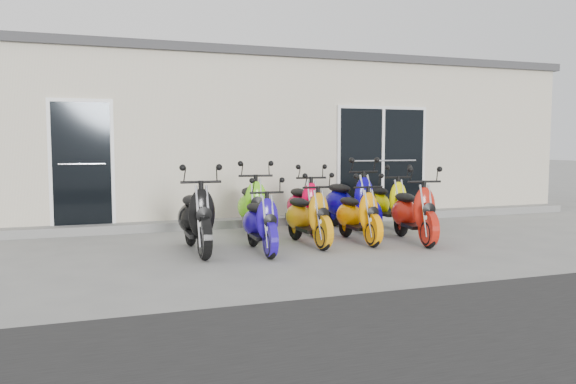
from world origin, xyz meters
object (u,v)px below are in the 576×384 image
scooter_front_black (196,208)px  scooter_back_green (252,198)px  scooter_front_red (414,204)px  scooter_back_yellow (387,196)px  scooter_front_blue (261,214)px  scooter_front_orange_b (358,207)px  scooter_back_blue (351,194)px  scooter_front_orange_a (308,208)px  scooter_back_red (304,198)px

scooter_front_black → scooter_back_green: bearing=45.4°
scooter_front_red → scooter_back_yellow: scooter_front_red is taller
scooter_front_blue → scooter_front_orange_b: size_ratio=0.99×
scooter_front_black → scooter_front_orange_b: scooter_front_black is taller
scooter_front_blue → scooter_back_green: bearing=80.7°
scooter_front_blue → scooter_back_yellow: scooter_back_yellow is taller
scooter_back_blue → scooter_back_yellow: bearing=0.2°
scooter_front_black → scooter_front_red: scooter_front_black is taller
scooter_front_blue → scooter_back_yellow: (2.88, 1.52, 0.04)m
scooter_front_black → scooter_front_orange_a: scooter_front_black is taller
scooter_front_red → scooter_back_red: bearing=139.5°
scooter_front_orange_b → scooter_back_green: scooter_back_green is taller
scooter_back_green → scooter_back_yellow: bearing=9.3°
scooter_front_orange_a → scooter_front_orange_b: size_ratio=1.02×
scooter_front_orange_a → scooter_back_red: bearing=67.8°
scooter_back_blue → scooter_front_blue: bearing=-152.2°
scooter_back_green → scooter_back_red: (0.95, 0.05, -0.03)m
scooter_front_orange_a → scooter_front_orange_b: scooter_front_orange_a is taller
scooter_front_orange_a → scooter_front_red: size_ratio=0.93×
scooter_front_orange_b → scooter_back_yellow: size_ratio=0.93×
scooter_front_blue → scooter_front_orange_a: 0.91m
scooter_back_green → scooter_back_yellow: (2.60, 0.07, -0.05)m
scooter_front_orange_a → scooter_back_red: size_ratio=0.93×
scooter_front_blue → scooter_back_blue: bearing=36.3°
scooter_back_yellow → scooter_back_blue: bearing=-173.6°
scooter_front_orange_a → scooter_front_orange_b: 0.84m
scooter_front_black → scooter_back_green: 1.63m
scooter_front_blue → scooter_back_green: scooter_back_green is taller
scooter_front_red → scooter_front_orange_a: bearing=178.3°
scooter_front_orange_a → scooter_back_blue: 1.66m
scooter_front_black → scooter_back_red: size_ratio=1.06×
scooter_front_black → scooter_back_yellow: size_ratio=1.08×
scooter_front_red → scooter_back_blue: bearing=115.4°
scooter_front_red → scooter_back_blue: scooter_back_blue is taller
scooter_front_black → scooter_back_green: size_ratio=1.00×
scooter_back_blue → scooter_back_yellow: 0.80m
scooter_front_orange_a → scooter_back_red: (0.39, 1.17, 0.04)m
scooter_back_red → scooter_front_orange_b: bearing=-65.8°
scooter_front_orange_a → scooter_front_black: bearing=177.6°
scooter_front_orange_a → scooter_front_orange_b: bearing=-5.0°
scooter_front_red → scooter_back_red: 1.95m
scooter_front_blue → scooter_back_red: scooter_back_red is taller
scooter_front_red → scooter_back_green: (-2.22, 1.43, 0.03)m
scooter_front_blue → scooter_back_red: size_ratio=0.90×
scooter_front_orange_b → scooter_back_yellow: scooter_back_yellow is taller
scooter_back_red → scooter_back_yellow: scooter_back_red is taller
scooter_front_orange_b → scooter_back_red: size_ratio=0.91×
scooter_front_orange_a → scooter_front_red: scooter_front_red is taller
scooter_front_black → scooter_back_red: 2.42m
scooter_back_blue → scooter_back_red: bearing=168.5°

